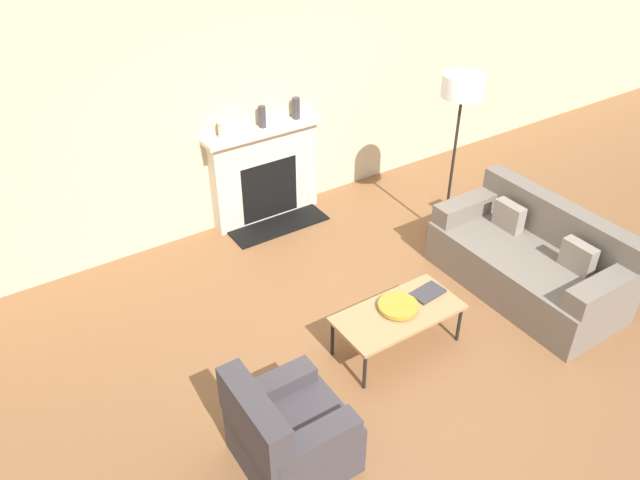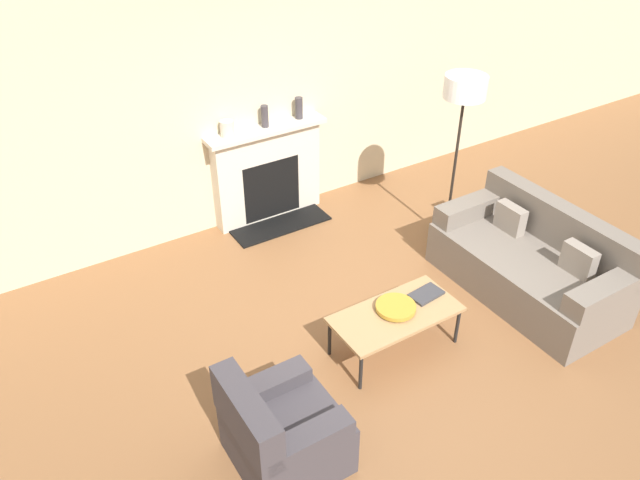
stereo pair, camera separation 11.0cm
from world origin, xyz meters
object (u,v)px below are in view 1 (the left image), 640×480
fireplace (266,175)px  mantel_vase_center_left (262,117)px  armchair_near (288,433)px  floor_lamp (461,104)px  mantel_vase_center_right (296,108)px  book (428,293)px  mantel_vase_left (225,129)px  couch (531,261)px  bowl (398,306)px  coffee_table (398,314)px

fireplace → mantel_vase_center_left: size_ratio=5.82×
armchair_near → fireplace: bearing=-26.6°
armchair_near → floor_lamp: bearing=-61.7°
floor_lamp → mantel_vase_center_right: 1.82m
fireplace → mantel_vase_center_left: mantel_vase_center_left is taller
armchair_near → book: 1.87m
mantel_vase_left → mantel_vase_center_left: mantel_vase_center_left is taller
couch → book: couch is taller
mantel_vase_center_left → mantel_vase_left: bearing=-180.0°
couch → bowl: bearing=-92.8°
book → mantel_vase_left: (-0.69, 2.52, 0.79)m
mantel_vase_center_left → mantel_vase_center_right: mantel_vase_center_right is taller
fireplace → bowl: (-0.10, -2.52, -0.11)m
bowl → couch: bearing=-2.8°
fireplace → mantel_vase_center_right: size_ratio=5.76×
bowl → mantel_vase_center_right: bearing=78.1°
mantel_vase_center_right → armchair_near: bearing=-122.6°
armchair_near → coffee_table: (1.41, 0.51, 0.06)m
couch → mantel_vase_center_left: (-1.51, 2.61, 0.93)m
fireplace → couch: 3.01m
mantel_vase_left → fireplace: bearing=-1.9°
book → bowl: bearing=176.4°
fireplace → book: bearing=-84.3°
book → armchair_near: bearing=-168.7°
bowl → mantel_vase_center_right: (0.53, 2.53, 0.81)m
armchair_near → mantel_vase_left: bearing=-19.5°
mantel_vase_left → coffee_table: bearing=-82.9°
fireplace → floor_lamp: (1.46, -1.45, 1.02)m
mantel_vase_left → mantel_vase_center_right: mantel_vase_center_right is taller
armchair_near → mantel_vase_center_left: mantel_vase_center_left is taller
couch → floor_lamp: size_ratio=1.00×
fireplace → floor_lamp: size_ratio=0.75×
coffee_table → floor_lamp: 2.27m
fireplace → mantel_vase_center_left: (0.00, 0.01, 0.70)m
fireplace → coffee_table: fireplace is taller
book → couch: bearing=-10.3°
floor_lamp → mantel_vase_left: (-1.90, 1.46, -0.36)m
mantel_vase_center_right → fireplace: bearing=-178.1°
couch → mantel_vase_center_right: bearing=-157.5°
book → mantel_vase_center_left: (-0.25, 2.52, 0.83)m
coffee_table → mantel_vase_center_right: mantel_vase_center_right is taller
mantel_vase_left → couch: bearing=-53.2°
fireplace → bowl: 2.52m
fireplace → armchair_near: fireplace is taller
bowl → mantel_vase_left: (-0.34, 2.53, 0.77)m
fireplace → book: fireplace is taller
mantel_vase_left → mantel_vase_center_right: (0.88, 0.00, 0.04)m
mantel_vase_left → mantel_vase_center_left: 0.45m
fireplace → bowl: size_ratio=3.99×
bowl → book: size_ratio=1.11×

